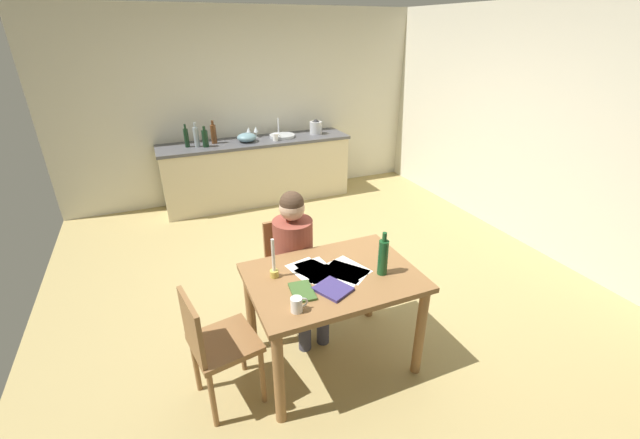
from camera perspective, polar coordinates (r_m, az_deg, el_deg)
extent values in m
cube|color=tan|center=(4.17, -0.34, -8.39)|extent=(5.20, 5.20, 0.04)
cube|color=beige|center=(6.02, -10.36, 15.57)|extent=(5.20, 0.12, 2.60)
cube|color=beige|center=(5.16, 27.90, 11.43)|extent=(0.12, 5.20, 2.60)
cube|color=beige|center=(5.90, -8.87, 6.71)|extent=(2.61, 0.60, 0.86)
cube|color=#4C4C51|center=(5.77, -9.17, 10.94)|extent=(2.65, 0.64, 0.04)
cube|color=olive|center=(2.80, 1.87, -8.27)|extent=(1.17, 0.83, 0.04)
cylinder|color=olive|center=(2.66, -5.88, -21.59)|extent=(0.07, 0.07, 0.73)
cylinder|color=olive|center=(3.03, 14.09, -15.35)|extent=(0.07, 0.07, 0.73)
cylinder|color=olive|center=(3.17, -9.87, -12.73)|extent=(0.07, 0.07, 0.73)
cylinder|color=olive|center=(3.48, 7.24, -8.60)|extent=(0.07, 0.07, 0.73)
cube|color=olive|center=(3.39, -3.84, -7.44)|extent=(0.42, 0.42, 0.04)
cube|color=olive|center=(3.43, -5.15, -2.97)|extent=(0.36, 0.05, 0.40)
cylinder|color=olive|center=(3.35, -5.30, -12.96)|extent=(0.04, 0.04, 0.46)
cylinder|color=olive|center=(3.46, 0.05, -11.45)|extent=(0.04, 0.04, 0.46)
cylinder|color=olive|center=(3.61, -7.32, -9.89)|extent=(0.04, 0.04, 0.46)
cylinder|color=olive|center=(3.71, -2.32, -8.60)|extent=(0.04, 0.04, 0.46)
cylinder|color=brown|center=(3.25, -3.84, -4.15)|extent=(0.34, 0.34, 0.50)
sphere|color=#D8AD8C|center=(3.09, -4.03, 1.66)|extent=(0.20, 0.20, 0.20)
sphere|color=#473323|center=(3.07, -4.06, 2.34)|extent=(0.19, 0.19, 0.19)
cylinder|color=#383847|center=(3.21, -3.70, -9.85)|extent=(0.15, 0.39, 0.13)
cylinder|color=#383847|center=(3.21, -2.21, -14.89)|extent=(0.10, 0.10, 0.45)
cylinder|color=#383847|center=(3.27, -1.09, -9.14)|extent=(0.15, 0.39, 0.13)
cylinder|color=#383847|center=(3.27, 0.42, -14.09)|extent=(0.10, 0.10, 0.45)
cube|color=olive|center=(2.78, -13.43, -16.73)|extent=(0.46, 0.46, 0.04)
cube|color=olive|center=(2.61, -17.81, -14.51)|extent=(0.09, 0.36, 0.40)
cylinder|color=olive|center=(2.87, -8.22, -21.23)|extent=(0.04, 0.04, 0.46)
cylinder|color=olive|center=(3.10, -11.07, -17.19)|extent=(0.04, 0.04, 0.46)
cylinder|color=olive|center=(2.80, -15.06, -23.55)|extent=(0.04, 0.04, 0.46)
cylinder|color=olive|center=(3.03, -17.31, -19.16)|extent=(0.04, 0.04, 0.46)
cylinder|color=white|center=(2.45, -3.37, -12.04)|extent=(0.07, 0.07, 0.09)
torus|color=white|center=(2.46, -2.46, -11.73)|extent=(0.07, 0.01, 0.07)
cylinder|color=gold|center=(2.78, -6.54, -7.68)|extent=(0.06, 0.06, 0.05)
cylinder|color=white|center=(2.70, -6.69, -5.08)|extent=(0.02, 0.02, 0.24)
cube|color=#3D5F2A|center=(2.62, -2.56, -10.21)|extent=(0.16, 0.23, 0.02)
cube|color=navy|center=(2.64, 1.86, -9.88)|extent=(0.26, 0.28, 0.02)
cube|color=white|center=(2.82, -0.15, -7.55)|extent=(0.32, 0.36, 0.00)
cube|color=white|center=(2.73, 1.92, -8.78)|extent=(0.34, 0.36, 0.00)
cube|color=white|center=(2.86, 3.96, -6.99)|extent=(0.30, 0.35, 0.00)
cube|color=white|center=(2.83, 3.64, -7.46)|extent=(0.35, 0.36, 0.00)
cube|color=white|center=(2.84, -1.70, -7.26)|extent=(0.27, 0.33, 0.00)
cube|color=white|center=(2.84, -0.47, -7.20)|extent=(0.24, 0.32, 0.00)
cylinder|color=#194C23|center=(2.77, 8.97, -5.39)|extent=(0.07, 0.07, 0.26)
cylinder|color=#194C23|center=(2.70, 9.20, -2.48)|extent=(0.03, 0.03, 0.06)
cylinder|color=#B2B7BC|center=(5.86, -5.42, 11.79)|extent=(0.36, 0.36, 0.04)
cylinder|color=silver|center=(5.99, -5.95, 13.04)|extent=(0.02, 0.02, 0.24)
cylinder|color=black|center=(5.59, -18.52, 10.98)|extent=(0.06, 0.06, 0.24)
cylinder|color=black|center=(5.56, -18.73, 12.46)|extent=(0.03, 0.03, 0.06)
cylinder|color=#8C999E|center=(5.57, -17.24, 11.16)|extent=(0.07, 0.07, 0.25)
cylinder|color=#8C999E|center=(5.53, -17.46, 12.73)|extent=(0.03, 0.03, 0.06)
cylinder|color=black|center=(5.53, -16.07, 11.03)|extent=(0.08, 0.08, 0.22)
cylinder|color=black|center=(5.50, -16.25, 12.39)|extent=(0.04, 0.04, 0.05)
cylinder|color=#593319|center=(5.68, -14.95, 11.68)|extent=(0.08, 0.08, 0.25)
cylinder|color=#593319|center=(5.65, -15.12, 13.19)|extent=(0.03, 0.03, 0.06)
ellipsoid|color=#668C99|center=(5.68, -10.41, 11.44)|extent=(0.26, 0.26, 0.12)
cylinder|color=#B7BABF|center=(6.02, -0.59, 12.95)|extent=(0.18, 0.18, 0.18)
cone|color=#262628|center=(6.00, -0.60, 13.98)|extent=(0.11, 0.11, 0.04)
cylinder|color=silver|center=(5.92, -9.06, 11.54)|extent=(0.06, 0.06, 0.00)
cylinder|color=silver|center=(5.91, -9.09, 11.88)|extent=(0.01, 0.01, 0.07)
cone|color=silver|center=(5.89, -9.14, 12.59)|extent=(0.07, 0.07, 0.08)
cylinder|color=silver|center=(5.89, -10.09, 11.40)|extent=(0.06, 0.06, 0.00)
cylinder|color=silver|center=(5.88, -10.11, 11.75)|extent=(0.01, 0.01, 0.07)
cone|color=silver|center=(5.87, -10.17, 12.46)|extent=(0.07, 0.07, 0.08)
cylinder|color=white|center=(5.67, -6.37, 11.59)|extent=(0.07, 0.07, 0.10)
torus|color=white|center=(5.68, -5.96, 11.69)|extent=(0.07, 0.01, 0.07)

